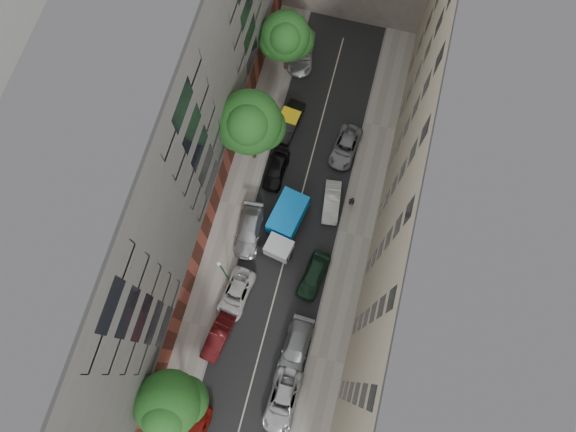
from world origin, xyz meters
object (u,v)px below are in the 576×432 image
(car_right_1, at_px, (296,348))
(tree_near, at_px, (169,405))
(car_right_4, at_px, (345,147))
(pedestrian, at_px, (352,201))
(car_left_1, at_px, (218,337))
(car_left_6, at_px, (301,52))
(car_right_2, at_px, (313,275))
(car_left_3, at_px, (249,231))
(tree_mid, at_px, (250,125))
(lamp_post, at_px, (223,270))
(car_left_4, at_px, (276,169))
(car_right_0, at_px, (283,401))
(car_right_3, at_px, (332,202))
(tree_far, at_px, (286,38))
(tarp_truck, at_px, (285,225))
(car_left_5, at_px, (290,122))
(car_left_2, at_px, (236,294))

(car_right_1, distance_m, tree_near, 10.94)
(car_right_1, bearing_deg, car_right_4, 92.76)
(pedestrian, bearing_deg, car_left_1, 57.96)
(car_left_6, height_order, car_right_2, car_right_2)
(car_left_3, bearing_deg, tree_mid, 96.93)
(tree_near, relative_size, lamp_post, 1.14)
(car_left_3, relative_size, car_right_2, 1.14)
(car_left_4, distance_m, car_right_1, 15.85)
(car_right_0, xyz_separation_m, car_right_3, (0.00, 17.24, -0.05))
(car_right_2, distance_m, pedestrian, 7.47)
(car_left_1, xyz_separation_m, car_right_0, (6.40, -3.45, 0.03))
(tree_mid, relative_size, lamp_post, 1.42)
(tree_mid, relative_size, tree_far, 1.33)
(tarp_truck, height_order, car_right_2, tarp_truck)
(car_left_3, bearing_deg, tree_near, -99.58)
(car_left_5, xyz_separation_m, car_right_4, (5.60, -1.20, -0.09))
(tree_mid, bearing_deg, car_right_4, 20.34)
(car_left_2, distance_m, tree_mid, 14.19)
(car_left_4, distance_m, car_left_5, 4.97)
(tarp_truck, relative_size, car_right_2, 1.41)
(car_right_3, bearing_deg, tree_far, 113.44)
(car_right_1, bearing_deg, car_left_4, 113.45)
(tree_mid, bearing_deg, lamp_post, -85.81)
(car_right_4, bearing_deg, car_left_4, -139.53)
(car_right_2, bearing_deg, car_left_4, 132.43)
(car_right_1, bearing_deg, car_right_3, 92.76)
(tarp_truck, height_order, car_left_3, tarp_truck)
(car_left_2, distance_m, tree_far, 23.03)
(car_right_0, distance_m, tree_near, 9.20)
(car_right_0, height_order, car_right_4, car_right_0)
(car_right_0, bearing_deg, tree_far, 105.08)
(car_left_4, bearing_deg, tarp_truck, -64.71)
(car_left_2, relative_size, car_left_4, 1.11)
(lamp_post, height_order, pedestrian, lamp_post)
(car_left_6, relative_size, car_right_1, 1.02)
(car_left_5, relative_size, car_right_4, 0.96)
(car_left_6, distance_m, tree_far, 4.71)
(car_right_4, height_order, pedestrian, pedestrian)
(car_left_3, height_order, car_right_0, car_left_3)
(car_right_4, xyz_separation_m, tree_near, (-7.70, -24.91, 4.65))
(tree_near, bearing_deg, car_left_5, 85.41)
(car_right_3, height_order, pedestrian, pedestrian)
(car_left_5, relative_size, pedestrian, 2.83)
(tarp_truck, bearing_deg, lamp_post, -111.68)
(tree_near, xyz_separation_m, lamp_post, (0.70, 10.45, -0.98))
(car_left_5, height_order, car_right_3, car_left_5)
(tarp_truck, bearing_deg, tree_near, -94.00)
(car_left_4, relative_size, tree_far, 0.58)
(car_left_3, distance_m, tree_far, 17.52)
(tree_near, bearing_deg, tarp_truck, 75.02)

